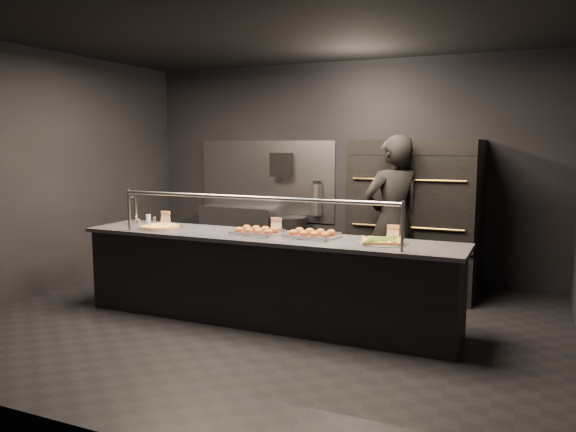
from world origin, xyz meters
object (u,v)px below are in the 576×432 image
object	(u,v)px
towel_dispenser	(282,165)
round_pizza	(160,227)
pizza_oven	(417,215)
prep_shelf	(238,236)
slider_tray_a	(257,231)
fire_extinguisher	(316,199)
trash_bin	(290,244)
beer_tap	(135,213)
slider_tray_b	(312,234)
worker	(393,221)
square_pizza	(382,241)
service_counter	(265,278)

from	to	relation	value
towel_dispenser	round_pizza	distance (m)	2.54
pizza_oven	prep_shelf	size ratio (longest dim) A/B	1.59
pizza_oven	towel_dispenser	distance (m)	2.23
pizza_oven	slider_tray_a	xyz separation A→B (m)	(-1.30, -1.87, -0.02)
fire_extinguisher	trash_bin	distance (m)	0.76
fire_extinguisher	beer_tap	size ratio (longest dim) A/B	1.06
slider_tray_b	trash_bin	xyz separation A→B (m)	(-1.18, 2.14, -0.55)
prep_shelf	slider_tray_a	bearing A→B (deg)	-56.76
trash_bin	worker	distance (m)	2.14
fire_extinguisher	slider_tray_b	distance (m)	2.47
slider_tray_b	square_pizza	size ratio (longest dim) A/B	1.16
service_counter	towel_dispenser	xyz separation A→B (m)	(-0.90, 2.39, 1.09)
service_counter	towel_dispenser	size ratio (longest dim) A/B	11.71
towel_dispenser	worker	size ratio (longest dim) A/B	0.18
fire_extinguisher	beer_tap	distance (m)	2.69
round_pizza	fire_extinguisher	bearing A→B (deg)	68.99
trash_bin	slider_tray_b	bearing A→B (deg)	-61.06
prep_shelf	trash_bin	bearing A→B (deg)	-6.23
pizza_oven	prep_shelf	world-z (taller)	pizza_oven
round_pizza	slider_tray_b	distance (m)	1.79
beer_tap	worker	xyz separation A→B (m)	(2.81, 1.05, -0.08)
towel_dispenser	worker	world-z (taller)	worker
pizza_oven	round_pizza	size ratio (longest dim) A/B	3.85
round_pizza	worker	size ratio (longest dim) A/B	0.25
prep_shelf	towel_dispenser	bearing A→B (deg)	5.71
slider_tray_b	worker	distance (m)	1.21
slider_tray_b	square_pizza	xyz separation A→B (m)	(0.74, -0.03, -0.01)
service_counter	trash_bin	distance (m)	2.32
service_counter	slider_tray_b	size ratio (longest dim) A/B	7.21
service_counter	prep_shelf	distance (m)	2.82
towel_dispenser	trash_bin	world-z (taller)	towel_dispenser
prep_shelf	towel_dispenser	world-z (taller)	towel_dispenser
beer_tap	trash_bin	distance (m)	2.46
prep_shelf	beer_tap	bearing A→B (deg)	-93.45
round_pizza	square_pizza	size ratio (longest dim) A/B	1.01
fire_extinguisher	square_pizza	distance (m)	2.84
beer_tap	worker	bearing A→B (deg)	20.50
beer_tap	trash_bin	world-z (taller)	beer_tap
pizza_oven	slider_tray_b	xyz separation A→B (m)	(-0.70, -1.82, -0.01)
slider_tray_a	square_pizza	distance (m)	1.34
trash_bin	worker	bearing A→B (deg)	-31.59
beer_tap	round_pizza	size ratio (longest dim) A/B	0.96
slider_tray_a	trash_bin	world-z (taller)	slider_tray_a
beer_tap	trash_bin	bearing A→B (deg)	63.75
fire_extinguisher	worker	size ratio (longest dim) A/B	0.26
beer_tap	slider_tray_b	xyz separation A→B (m)	(2.23, -0.01, -0.10)
slider_tray_a	trash_bin	xyz separation A→B (m)	(-0.58, 2.19, -0.55)
pizza_oven	slider_tray_a	bearing A→B (deg)	-124.84
service_counter	slider_tray_a	bearing A→B (deg)	162.22
pizza_oven	trash_bin	world-z (taller)	pizza_oven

